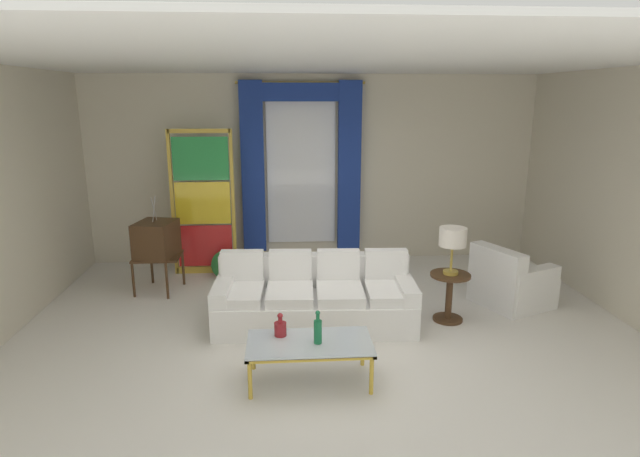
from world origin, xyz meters
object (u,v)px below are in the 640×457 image
Objects in this scene: armchair_white at (509,284)px; bottle_crystal_tall at (280,328)px; couch_white_long at (315,299)px; table_lamp_brass at (453,239)px; round_side_table at (449,293)px; peacock_figurine at (225,266)px; coffee_table at (310,345)px; bottle_blue_decanter at (318,330)px; stained_glass_divider at (203,206)px; vintage_tv at (156,241)px.

bottle_crystal_tall is at bearing -152.41° from armchair_white.
couch_white_long is 1.78m from table_lamp_brass.
peacock_figurine is at bearing 150.06° from round_side_table.
couch_white_long reaches higher than coffee_table.
round_side_table is at bearing 36.09° from coffee_table.
peacock_figurine is 1.01× the size of round_side_table.
coffee_table is 5.09× the size of bottle_crystal_tall.
peacock_figurine is (-1.23, 1.60, -0.09)m from couch_white_long.
bottle_blue_decanter is 0.15× the size of stained_glass_divider.
table_lamp_brass is at bearing -32.16° from stained_glass_divider.
peacock_figurine is (-0.83, 2.77, -0.27)m from bottle_crystal_tall.
round_side_table is (-0.94, -0.43, 0.07)m from armchair_white.
vintage_tv is (-2.06, 2.59, 0.19)m from bottle_blue_decanter.
peacock_figurine is 3.40m from table_lamp_brass.
armchair_white reaches higher than bottle_crystal_tall.
bottle_blue_decanter is at bearing -142.01° from round_side_table.
stained_glass_divider is at bearing 128.56° from couch_white_long.
table_lamp_brass is (1.63, -0.05, 0.72)m from couch_white_long.
peacock_figurine is at bearing 162.18° from armchair_white.
couch_white_long is 7.27× the size of bottle_blue_decanter.
bottle_crystal_tall is at bearing -108.99° from couch_white_long.
bottle_crystal_tall is (-0.27, 0.15, 0.12)m from coffee_table.
coffee_table is 3.25m from vintage_tv.
armchair_white is at bearing 32.30° from coffee_table.
stained_glass_divider reaches higher than peacock_figurine.
table_lamp_brass is (1.76, 1.28, 0.66)m from coffee_table.
round_side_table is at bearing -32.16° from stained_glass_divider.
table_lamp_brass reaches higher than peacock_figurine.
bottle_blue_decanter is 0.31× the size of armchair_white.
vintage_tv is (-1.98, 2.55, 0.36)m from coffee_table.
vintage_tv is 3.96m from table_lamp_brass.
couch_white_long is 10.24× the size of bottle_crystal_tall.
couch_white_long is at bearing -52.37° from peacock_figurine.
stained_glass_divider is at bearing 132.47° from peacock_figurine.
table_lamp_brass is at bearing 29.04° from bottle_crystal_tall.
bottle_crystal_tall reaches higher than coffee_table.
table_lamp_brass reaches higher than round_side_table.
table_lamp_brass is at bearing -155.68° from armchair_white.
bottle_blue_decanter is 2.14m from round_side_table.
armchair_white is at bearing 8.37° from couch_white_long.
vintage_tv is 0.97m from stained_glass_divider.
armchair_white is 1.27m from table_lamp_brass.
couch_white_long reaches higher than round_side_table.
coffee_table is at bearing -69.36° from peacock_figurine.
bottle_crystal_tall is 0.39× the size of peacock_figurine.
table_lamp_brass is at bearing -1.68° from couch_white_long.
peacock_figurine is (0.33, -0.36, -0.84)m from stained_glass_divider.
vintage_tv reaches higher than round_side_table.
stained_glass_divider is at bearing 114.40° from bottle_blue_decanter.
couch_white_long is 1.26m from bottle_crystal_tall.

